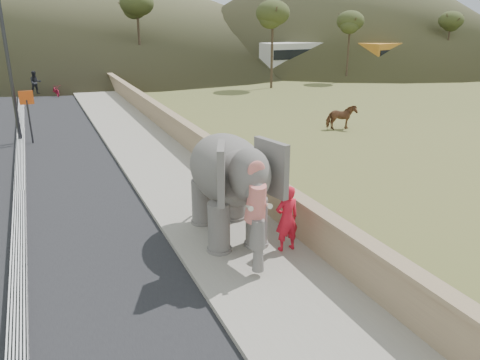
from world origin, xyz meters
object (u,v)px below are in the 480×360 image
(motorcyclist, at_px, (46,86))
(lamppost, at_px, (11,32))
(elephant_and_man, at_px, (228,184))
(cow, at_px, (341,117))

(motorcyclist, bearing_deg, lamppost, -95.69)
(elephant_and_man, bearing_deg, lamppost, 110.13)
(elephant_and_man, relative_size, motorcyclist, 1.84)
(lamppost, xyz_separation_m, cow, (14.75, -3.56, -4.24))
(lamppost, relative_size, cow, 5.37)
(cow, bearing_deg, lamppost, 89.16)
(lamppost, distance_m, elephant_and_man, 14.09)
(elephant_and_man, distance_m, motorcyclist, 26.66)
(elephant_and_man, xyz_separation_m, motorcyclist, (-3.36, 26.44, -0.77))
(lamppost, xyz_separation_m, motorcyclist, (1.35, 13.59, -4.13))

